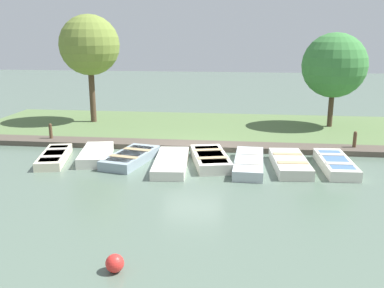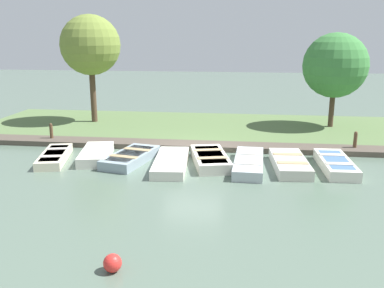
{
  "view_description": "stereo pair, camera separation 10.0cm",
  "coord_description": "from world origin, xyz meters",
  "px_view_note": "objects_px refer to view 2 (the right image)",
  "views": [
    {
      "loc": [
        17.23,
        2.02,
        4.99
      ],
      "look_at": [
        0.66,
        0.05,
        0.65
      ],
      "focal_mm": 40.0,
      "sensor_mm": 36.0,
      "label": 1
    },
    {
      "loc": [
        17.22,
        2.11,
        4.99
      ],
      "look_at": [
        0.66,
        0.05,
        0.65
      ],
      "focal_mm": 40.0,
      "sensor_mm": 36.0,
      "label": 2
    }
  ],
  "objects_px": {
    "rowboat_2": "(131,157)",
    "park_tree_left": "(335,66)",
    "park_tree_far_left": "(90,45)",
    "rowboat_5": "(249,163)",
    "rowboat_3": "(171,162)",
    "buoy": "(112,263)",
    "rowboat_6": "(290,163)",
    "mooring_post_far": "(355,142)",
    "rowboat_1": "(96,154)",
    "rowboat_7": "(336,164)",
    "mooring_post_near": "(51,133)",
    "rowboat_0": "(55,156)",
    "rowboat_4": "(210,159)"
  },
  "relations": [
    {
      "from": "buoy",
      "to": "rowboat_2",
      "type": "bearing_deg",
      "value": -167.73
    },
    {
      "from": "mooring_post_far",
      "to": "rowboat_6",
      "type": "bearing_deg",
      "value": -48.49
    },
    {
      "from": "rowboat_5",
      "to": "park_tree_far_left",
      "type": "xyz_separation_m",
      "value": [
        -7.14,
        -8.62,
        4.14
      ]
    },
    {
      "from": "rowboat_2",
      "to": "mooring_post_near",
      "type": "xyz_separation_m",
      "value": [
        -2.57,
        -4.48,
        0.27
      ]
    },
    {
      "from": "mooring_post_far",
      "to": "rowboat_5",
      "type": "bearing_deg",
      "value": -58.7
    },
    {
      "from": "mooring_post_near",
      "to": "rowboat_2",
      "type": "bearing_deg",
      "value": 60.16
    },
    {
      "from": "park_tree_far_left",
      "to": "rowboat_2",
      "type": "bearing_deg",
      "value": 29.63
    },
    {
      "from": "rowboat_4",
      "to": "rowboat_6",
      "type": "bearing_deg",
      "value": 72.47
    },
    {
      "from": "rowboat_4",
      "to": "mooring_post_near",
      "type": "xyz_separation_m",
      "value": [
        -2.42,
        -7.64,
        0.26
      ]
    },
    {
      "from": "mooring_post_far",
      "to": "park_tree_left",
      "type": "xyz_separation_m",
      "value": [
        -4.64,
        -0.17,
        2.89
      ]
    },
    {
      "from": "rowboat_3",
      "to": "buoy",
      "type": "xyz_separation_m",
      "value": [
        7.51,
        0.03,
        0.02
      ]
    },
    {
      "from": "rowboat_0",
      "to": "rowboat_1",
      "type": "relative_size",
      "value": 1.06
    },
    {
      "from": "buoy",
      "to": "rowboat_6",
      "type": "bearing_deg",
      "value": 150.32
    },
    {
      "from": "rowboat_1",
      "to": "rowboat_7",
      "type": "bearing_deg",
      "value": 78.2
    },
    {
      "from": "rowboat_5",
      "to": "rowboat_6",
      "type": "xyz_separation_m",
      "value": [
        -0.11,
        1.54,
        0.01
      ]
    },
    {
      "from": "rowboat_4",
      "to": "buoy",
      "type": "relative_size",
      "value": 7.98
    },
    {
      "from": "rowboat_1",
      "to": "rowboat_5",
      "type": "distance_m",
      "value": 6.19
    },
    {
      "from": "rowboat_0",
      "to": "rowboat_6",
      "type": "xyz_separation_m",
      "value": [
        -0.1,
        9.31,
        0.03
      ]
    },
    {
      "from": "rowboat_0",
      "to": "rowboat_3",
      "type": "height_order",
      "value": "rowboat_3"
    },
    {
      "from": "buoy",
      "to": "rowboat_7",
      "type": "bearing_deg",
      "value": 142.22
    },
    {
      "from": "rowboat_2",
      "to": "park_tree_left",
      "type": "height_order",
      "value": "park_tree_left"
    },
    {
      "from": "mooring_post_far",
      "to": "buoy",
      "type": "xyz_separation_m",
      "value": [
        10.5,
        -7.47,
        -0.27
      ]
    },
    {
      "from": "rowboat_0",
      "to": "mooring_post_far",
      "type": "height_order",
      "value": "mooring_post_far"
    },
    {
      "from": "rowboat_6",
      "to": "park_tree_left",
      "type": "relative_size",
      "value": 0.62
    },
    {
      "from": "rowboat_3",
      "to": "mooring_post_far",
      "type": "relative_size",
      "value": 3.72
    },
    {
      "from": "mooring_post_far",
      "to": "rowboat_0",
      "type": "bearing_deg",
      "value": -77.42
    },
    {
      "from": "rowboat_4",
      "to": "mooring_post_near",
      "type": "bearing_deg",
      "value": -120.9
    },
    {
      "from": "mooring_post_far",
      "to": "park_tree_far_left",
      "type": "xyz_separation_m",
      "value": [
        -4.39,
        -13.15,
        3.87
      ]
    },
    {
      "from": "rowboat_2",
      "to": "mooring_post_far",
      "type": "relative_size",
      "value": 3.38
    },
    {
      "from": "rowboat_6",
      "to": "mooring_post_far",
      "type": "bearing_deg",
      "value": 127.56
    },
    {
      "from": "mooring_post_far",
      "to": "rowboat_7",
      "type": "bearing_deg",
      "value": -26.88
    },
    {
      "from": "rowboat_5",
      "to": "mooring_post_near",
      "type": "bearing_deg",
      "value": -104.49
    },
    {
      "from": "rowboat_2",
      "to": "park_tree_far_left",
      "type": "height_order",
      "value": "park_tree_far_left"
    },
    {
      "from": "rowboat_3",
      "to": "rowboat_7",
      "type": "relative_size",
      "value": 1.1
    },
    {
      "from": "mooring_post_near",
      "to": "park_tree_far_left",
      "type": "relative_size",
      "value": 0.16
    },
    {
      "from": "rowboat_2",
      "to": "rowboat_3",
      "type": "height_order",
      "value": "rowboat_2"
    },
    {
      "from": "rowboat_4",
      "to": "mooring_post_near",
      "type": "distance_m",
      "value": 8.02
    },
    {
      "from": "rowboat_6",
      "to": "park_tree_left",
      "type": "xyz_separation_m",
      "value": [
        -7.28,
        2.81,
        3.15
      ]
    },
    {
      "from": "rowboat_7",
      "to": "rowboat_3",
      "type": "bearing_deg",
      "value": -87.73
    },
    {
      "from": "rowboat_7",
      "to": "buoy",
      "type": "distance_m",
      "value": 10.1
    },
    {
      "from": "rowboat_3",
      "to": "mooring_post_near",
      "type": "height_order",
      "value": "mooring_post_near"
    },
    {
      "from": "rowboat_3",
      "to": "park_tree_left",
      "type": "distance_m",
      "value": 11.04
    },
    {
      "from": "rowboat_6",
      "to": "buoy",
      "type": "relative_size",
      "value": 7.76
    },
    {
      "from": "mooring_post_far",
      "to": "buoy",
      "type": "bearing_deg",
      "value": -35.41
    },
    {
      "from": "rowboat_1",
      "to": "rowboat_7",
      "type": "distance_m",
      "value": 9.42
    },
    {
      "from": "rowboat_5",
      "to": "mooring_post_far",
      "type": "distance_m",
      "value": 5.3
    },
    {
      "from": "rowboat_4",
      "to": "mooring_post_near",
      "type": "relative_size",
      "value": 3.45
    },
    {
      "from": "rowboat_2",
      "to": "park_tree_left",
      "type": "distance_m",
      "value": 11.97
    },
    {
      "from": "mooring_post_near",
      "to": "park_tree_left",
      "type": "relative_size",
      "value": 0.19
    },
    {
      "from": "rowboat_7",
      "to": "mooring_post_far",
      "type": "xyz_separation_m",
      "value": [
        -2.52,
        1.28,
        0.27
      ]
    }
  ]
}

